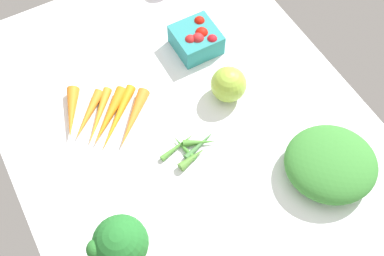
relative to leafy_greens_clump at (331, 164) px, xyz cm
name	(u,v)px	position (x,y,z in cm)	size (l,w,h in cm)	color
tablecloth	(192,135)	(21.59, 20.03, -4.47)	(104.00, 76.00, 2.00)	white
leafy_greens_clump	(331,164)	(0.00, 0.00, 0.00)	(18.87, 17.66, 6.95)	#398434
heirloom_tomato_green	(229,84)	(26.37, 8.10, 0.54)	(8.02, 8.02, 8.02)	#9CC13F
okra_pile	(192,148)	(17.86, 22.15, -2.68)	(8.48, 13.39, 1.94)	#498B32
carrot_bunch	(104,116)	(33.89, 35.22, -2.17)	(20.47, 21.44, 2.92)	orange
broccoli_head	(118,245)	(4.39, 44.30, 4.44)	(9.97, 10.80, 13.04)	#96BF83
berry_basket	(197,39)	(41.81, 7.48, -0.35)	(10.13, 10.13, 6.63)	teal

